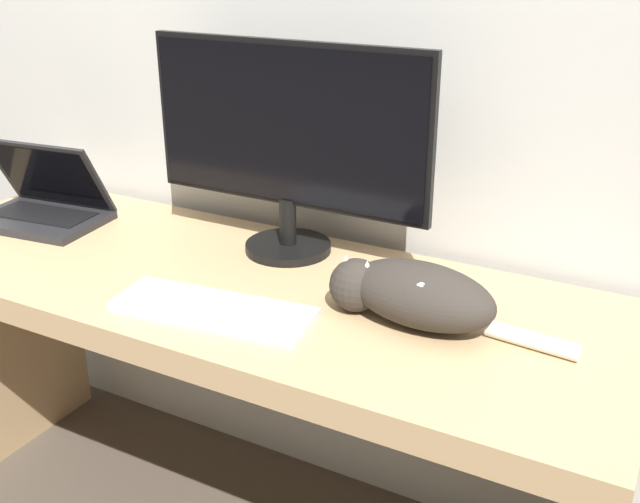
{
  "coord_description": "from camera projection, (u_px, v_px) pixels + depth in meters",
  "views": [
    {
      "loc": [
        0.88,
        -0.92,
        1.45
      ],
      "look_at": [
        0.24,
        0.28,
        0.88
      ],
      "focal_mm": 42.0,
      "sensor_mm": 36.0,
      "label": 1
    }
  ],
  "objects": [
    {
      "name": "laptop",
      "position": [
        43.0,
        205.0,
        1.97
      ],
      "size": [
        0.35,
        0.26,
        0.21
      ],
      "rotation": [
        0.0,
        0.0,
        0.11
      ],
      "color": "#232326",
      "rests_on": "desk"
    },
    {
      "name": "monitor",
      "position": [
        287.0,
        140.0,
        1.69
      ],
      "size": [
        0.7,
        0.21,
        0.49
      ],
      "color": "black",
      "rests_on": "desk"
    },
    {
      "name": "desk",
      "position": [
        236.0,
        334.0,
        1.72
      ],
      "size": [
        1.75,
        0.63,
        0.75
      ],
      "color": "tan",
      "rests_on": "ground_plane"
    },
    {
      "name": "wall_back",
      "position": [
        313.0,
        6.0,
        1.75
      ],
      "size": [
        6.4,
        0.06,
        2.6
      ],
      "color": "silver",
      "rests_on": "ground_plane"
    },
    {
      "name": "cat",
      "position": [
        413.0,
        292.0,
        1.45
      ],
      "size": [
        0.49,
        0.19,
        0.12
      ],
      "rotation": [
        0.0,
        0.0,
        -0.1
      ],
      "color": "#332D28",
      "rests_on": "desk"
    },
    {
      "name": "external_keyboard",
      "position": [
        213.0,
        309.0,
        1.49
      ],
      "size": [
        0.42,
        0.19,
        0.02
      ],
      "rotation": [
        0.0,
        0.0,
        0.12
      ],
      "color": "white",
      "rests_on": "desk"
    }
  ]
}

